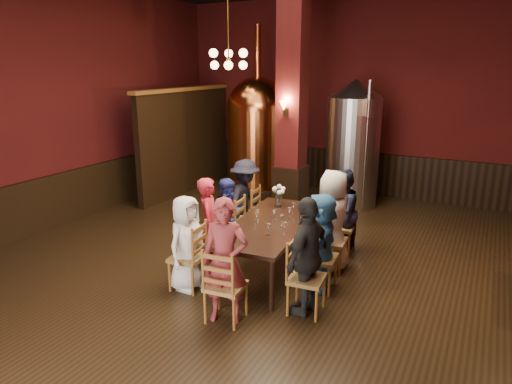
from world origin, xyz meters
The scene contains 38 objects.
room centered at (0.00, 0.00, 2.25)m, with size 10.00×10.02×4.50m.
wainscot_back centered at (0.00, 4.96, 0.50)m, with size 7.90×0.08×1.00m, color black.
wainscot_left centered at (-3.96, 0.00, 0.50)m, with size 0.08×9.90×1.00m, color black.
column centered at (-0.30, 2.80, 2.25)m, with size 0.58×0.58×4.50m, color #430F0E.
partition centered at (-3.20, 3.20, 1.20)m, with size 0.22×3.50×2.40m, color black.
pendant_cluster centered at (-1.80, 2.90, 3.10)m, with size 0.90×0.90×1.70m, color #A57226, non-canonical shape.
sconce_column centered at (-0.30, 2.50, 2.20)m, with size 0.20×0.20×0.36m, color black, non-canonical shape.
dining_table centered at (0.53, 0.16, 0.69)m, with size 1.23×2.48×0.75m.
chair_0 centered at (-0.22, -0.91, 0.46)m, with size 0.46×0.46×0.92m, color #9C6827, non-canonical shape.
person_0 centered at (-0.22, -0.91, 0.67)m, with size 0.65×0.42×1.33m, color white.
chair_1 centered at (-0.29, -0.25, 0.46)m, with size 0.46×0.46×0.92m, color #9C6827, non-canonical shape.
person_1 centered at (-0.29, -0.25, 0.71)m, with size 0.52×0.34×1.43m, color red.
chair_2 centered at (-0.35, 0.41, 0.46)m, with size 0.46×0.46×0.92m, color #9C6827, non-canonical shape.
person_2 centered at (-0.35, 0.41, 0.63)m, with size 0.61×0.30×1.26m, color navy.
chair_3 centered at (-0.42, 1.08, 0.46)m, with size 0.46×0.46×0.92m, color #9C6827, non-canonical shape.
person_3 centered at (-0.42, 1.08, 0.72)m, with size 0.93×0.53×1.44m, color black.
chair_4 centered at (1.47, -0.75, 0.46)m, with size 0.46×0.46×0.92m, color #9C6827, non-canonical shape.
person_4 centered at (1.47, -0.75, 0.75)m, with size 0.88×0.37×1.51m, color black.
chair_5 centered at (1.40, -0.08, 0.46)m, with size 0.46×0.46×0.92m, color #9C6827, non-canonical shape.
person_5 centered at (1.40, -0.08, 0.69)m, with size 1.28×0.41×1.38m, color teal.
chair_6 centered at (1.34, 0.57, 0.46)m, with size 0.46×0.46×0.92m, color #9C6827, non-canonical shape.
person_6 centered at (1.34, 0.57, 0.77)m, with size 0.75×0.49×1.54m, color #BCB5A6.
chair_7 centered at (1.28, 1.24, 0.46)m, with size 0.46×0.46×0.92m, color #9C6827, non-canonical shape.
person_7 centered at (1.28, 1.24, 0.71)m, with size 0.69×0.34×1.41m, color #181A30.
chair_8 centered at (0.67, -1.38, 0.46)m, with size 0.46×0.46×0.92m, color #9C6827, non-canonical shape.
person_8 centered at (0.67, -1.38, 0.77)m, with size 0.56×0.37×1.54m, color maroon.
copper_kettle centered at (-1.67, 3.97, 1.41)m, with size 1.63×1.63×3.86m.
steel_vessel centered at (0.65, 3.92, 1.36)m, with size 1.44×1.44×2.71m.
rose_vase centered at (0.30, 0.90, 0.99)m, with size 0.22×0.22×0.37m.
wine_glass_0 centered at (0.90, -0.19, 0.83)m, with size 0.07×0.07×0.17m, color white, non-canonical shape.
wine_glass_1 centered at (0.73, -0.33, 0.83)m, with size 0.07×0.07×0.17m, color white, non-canonical shape.
wine_glass_2 centered at (0.73, 0.08, 0.83)m, with size 0.07×0.07×0.17m, color white, non-canonical shape.
wine_glass_3 centered at (0.70, 0.45, 0.83)m, with size 0.07×0.07×0.17m, color white, non-canonical shape.
wine_glass_4 centered at (0.29, -0.50, 0.83)m, with size 0.07×0.07×0.17m, color white, non-canonical shape.
wine_glass_5 centered at (0.31, 0.13, 0.83)m, with size 0.07×0.07×0.17m, color white, non-canonical shape.
wine_glass_6 centered at (0.66, 0.70, 0.83)m, with size 0.07×0.07×0.17m, color white, non-canonical shape.
wine_glass_7 centered at (0.54, 0.25, 0.83)m, with size 0.07×0.07×0.17m, color white, non-canonical shape.
wine_glass_8 centered at (0.37, 0.02, 0.83)m, with size 0.07×0.07×0.17m, color white, non-canonical shape.
Camera 1 is at (3.29, -5.59, 3.03)m, focal length 32.00 mm.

